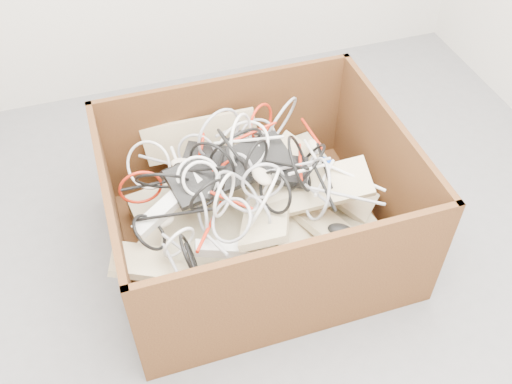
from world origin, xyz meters
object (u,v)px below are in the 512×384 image
object	(u,v)px
cardboard_box	(254,223)
vga_plug	(326,163)
power_strip_left	(168,205)
power_strip_right	(232,250)

from	to	relation	value
cardboard_box	vga_plug	size ratio (longest dim) A/B	24.66
power_strip_left	power_strip_right	world-z (taller)	power_strip_left
cardboard_box	power_strip_left	xyz separation A→B (m)	(-0.33, -0.01, 0.23)
power_strip_left	vga_plug	bearing A→B (deg)	-23.07
cardboard_box	power_strip_left	bearing A→B (deg)	-177.52
cardboard_box	power_strip_left	size ratio (longest dim) A/B	3.71
power_strip_right	vga_plug	distance (m)	0.53
cardboard_box	power_strip_right	world-z (taller)	cardboard_box
cardboard_box	vga_plug	xyz separation A→B (m)	(0.30, 0.02, 0.23)
power_strip_right	vga_plug	xyz separation A→B (m)	(0.46, 0.26, 0.05)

